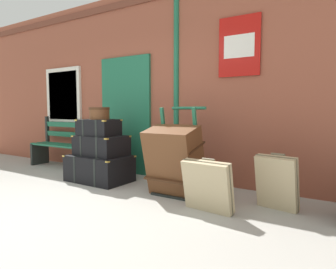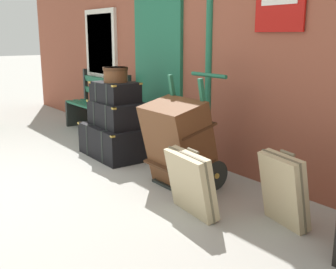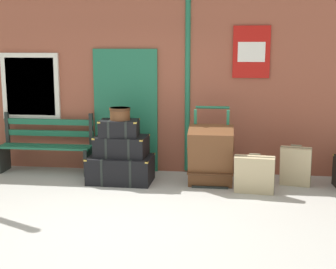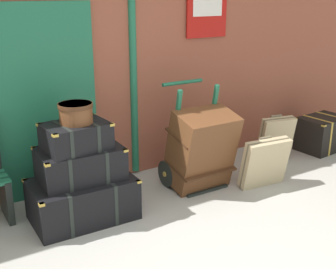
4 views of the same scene
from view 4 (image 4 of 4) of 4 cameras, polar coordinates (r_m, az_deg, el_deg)
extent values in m
cube|color=brown|center=(5.13, -11.63, 11.00)|extent=(10.40, 0.30, 3.20)
cube|color=#1E6647|center=(4.92, -15.36, 3.91)|extent=(1.10, 0.05, 2.10)
cube|color=#123D2A|center=(4.91, -15.32, 3.88)|extent=(0.06, 0.02, 2.10)
cylinder|color=#1E6647|center=(5.23, -4.59, 11.44)|extent=(0.09, 0.09, 3.14)
cube|color=#B7140F|center=(5.73, 5.06, 16.53)|extent=(0.60, 0.02, 0.84)
cube|color=white|center=(5.72, 5.15, 16.53)|extent=(0.44, 0.01, 0.32)
cube|color=black|center=(4.77, -20.15, -7.60)|extent=(0.06, 0.40, 0.45)
cube|color=black|center=(4.56, -10.92, -8.17)|extent=(1.01, 0.66, 0.42)
cube|color=black|center=(4.50, -13.63, -8.74)|extent=(0.05, 0.65, 0.43)
cube|color=black|center=(4.63, -8.29, -7.60)|extent=(0.05, 0.65, 0.43)
cube|color=#B79338|center=(4.10, -15.97, -8.68)|extent=(0.05, 0.05, 0.02)
cube|color=#B79338|center=(4.40, -3.80, -6.06)|extent=(0.05, 0.05, 0.02)
cube|color=#B79338|center=(4.63, -17.97, -5.66)|extent=(0.05, 0.05, 0.02)
cube|color=#B79338|center=(4.90, -7.02, -3.55)|extent=(0.05, 0.05, 0.02)
cube|color=silver|center=(4.31, -9.50, -9.74)|extent=(0.36, 0.01, 0.10)
cube|color=black|center=(4.45, -11.23, -3.66)|extent=(0.82, 0.57, 0.32)
cube|color=black|center=(4.41, -13.45, -4.06)|extent=(0.06, 0.55, 0.33)
cube|color=black|center=(4.51, -9.06, -3.27)|extent=(0.06, 0.55, 0.33)
cube|color=#B79338|center=(4.08, -15.28, -3.80)|extent=(0.05, 0.05, 0.02)
cube|color=#B79338|center=(4.30, -5.49, -2.05)|extent=(0.05, 0.05, 0.02)
cube|color=#B79338|center=(4.54, -16.90, -1.70)|extent=(0.05, 0.05, 0.02)
cube|color=#B79338|center=(4.74, -7.97, -0.21)|extent=(0.05, 0.05, 0.02)
cube|color=black|center=(4.33, -11.76, -0.25)|extent=(0.63, 0.48, 0.26)
cube|color=black|center=(4.28, -13.41, -0.58)|extent=(0.06, 0.45, 0.27)
cube|color=black|center=(4.38, -10.16, 0.08)|extent=(0.06, 0.45, 0.27)
cube|color=#B79338|center=(4.02, -14.34, -0.12)|extent=(0.05, 0.05, 0.02)
cube|color=#B79338|center=(4.24, -7.30, 1.26)|extent=(0.05, 0.05, 0.02)
cube|color=#B79338|center=(4.38, -16.27, 1.23)|extent=(0.05, 0.05, 0.02)
cube|color=#B79338|center=(4.58, -9.69, 2.44)|extent=(0.05, 0.05, 0.02)
cylinder|color=brown|center=(4.27, -11.78, 2.69)|extent=(0.31, 0.31, 0.19)
cylinder|color=#432715|center=(4.25, -11.87, 3.69)|extent=(0.33, 0.33, 0.04)
cube|color=black|center=(5.22, 4.34, -6.74)|extent=(0.56, 0.28, 0.03)
cube|color=#1E6647|center=(5.02, 0.84, -0.59)|extent=(0.04, 0.26, 1.19)
cube|color=#1E6647|center=(5.30, 5.41, 0.33)|extent=(0.04, 0.26, 1.19)
cylinder|color=#1E6647|center=(5.18, 1.88, 6.71)|extent=(0.54, 0.04, 0.04)
cylinder|color=black|center=(5.19, -0.19, -5.07)|extent=(0.04, 0.32, 0.32)
cylinder|color=#B79338|center=(5.19, -0.19, -5.07)|extent=(0.07, 0.06, 0.06)
cylinder|color=black|center=(5.53, 5.48, -3.66)|extent=(0.04, 0.32, 0.32)
cylinder|color=#B79338|center=(5.53, 5.48, -3.66)|extent=(0.07, 0.06, 0.06)
cube|color=brown|center=(5.06, 4.33, -1.89)|extent=(0.68, 0.63, 0.96)
cube|color=#432715|center=(5.12, 4.28, -3.91)|extent=(0.70, 0.45, 0.13)
cube|color=#432715|center=(4.99, 4.38, 0.19)|extent=(0.70, 0.45, 0.13)
cube|color=tan|center=(6.01, 13.66, -0.69)|extent=(0.50, 0.33, 0.64)
cylinder|color=#71644C|center=(5.92, 13.77, 2.34)|extent=(0.16, 0.06, 0.03)
cube|color=brown|center=(6.01, 13.66, -0.69)|extent=(0.49, 0.23, 0.63)
cube|color=tan|center=(5.26, 12.34, -3.60)|extent=(0.60, 0.30, 0.59)
cylinder|color=#71644C|center=(5.17, 12.42, -0.42)|extent=(0.16, 0.04, 0.03)
cube|color=brown|center=(5.26, 12.34, -3.60)|extent=(0.60, 0.20, 0.58)
cube|color=black|center=(6.74, 19.25, 0.14)|extent=(0.72, 0.53, 0.48)
cube|color=#B79338|center=(6.61, 18.49, -0.10)|extent=(0.08, 0.49, 0.49)
cube|color=#B79338|center=(6.86, 19.99, 0.38)|extent=(0.08, 0.49, 0.49)
cube|color=#B79338|center=(6.30, 19.42, 1.08)|extent=(0.05, 0.05, 0.02)
cube|color=#B79338|center=(6.54, 16.28, 2.01)|extent=(0.05, 0.05, 0.02)
cube|color=#B79338|center=(7.05, 19.48, 2.83)|extent=(0.05, 0.05, 0.02)
camera|label=1|loc=(4.94, 50.85, -1.01)|focal=31.32mm
camera|label=2|loc=(6.36, 47.77, 6.81)|focal=44.90mm
camera|label=3|loc=(4.57, 104.87, -5.88)|focal=51.08mm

